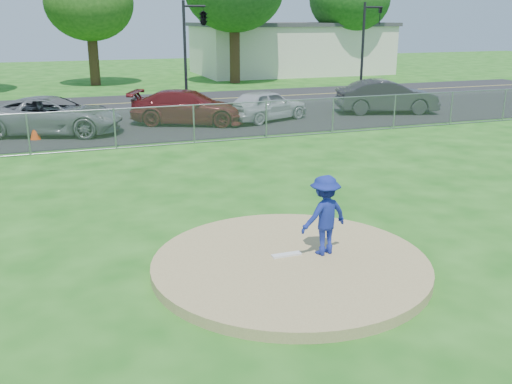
% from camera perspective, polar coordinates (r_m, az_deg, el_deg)
% --- Properties ---
extents(ground, '(120.00, 120.00, 0.00)m').
position_cam_1_polar(ground, '(20.38, -7.57, 3.53)').
color(ground, '#195813').
rests_on(ground, ground).
extents(pitchers_mound, '(5.40, 5.40, 0.20)m').
position_cam_1_polar(pitchers_mound, '(11.24, 3.45, -7.22)').
color(pitchers_mound, '#A18A58').
rests_on(pitchers_mound, ground).
extents(pitching_rubber, '(0.60, 0.15, 0.04)m').
position_cam_1_polar(pitching_rubber, '(11.36, 3.06, -6.28)').
color(pitching_rubber, white).
rests_on(pitching_rubber, pitchers_mound).
extents(chain_link_fence, '(40.00, 0.06, 1.50)m').
position_cam_1_polar(chain_link_fence, '(22.15, -8.76, 6.55)').
color(chain_link_fence, gray).
rests_on(chain_link_fence, ground).
extents(parking_lot, '(50.00, 8.00, 0.01)m').
position_cam_1_polar(parking_lot, '(26.65, -10.58, 6.59)').
color(parking_lot, black).
rests_on(parking_lot, ground).
extents(street, '(60.00, 7.00, 0.01)m').
position_cam_1_polar(street, '(33.98, -12.68, 8.68)').
color(street, black).
rests_on(street, ground).
extents(commercial_building, '(16.40, 9.40, 4.30)m').
position_cam_1_polar(commercial_building, '(51.54, 3.45, 14.19)').
color(commercial_building, beige).
rests_on(commercial_building, ground).
extents(traffic_signal_center, '(1.42, 2.48, 5.60)m').
position_cam_1_polar(traffic_signal_center, '(32.42, -5.48, 16.80)').
color(traffic_signal_center, black).
rests_on(traffic_signal_center, ground).
extents(traffic_signal_right, '(1.28, 0.20, 5.60)m').
position_cam_1_polar(traffic_signal_right, '(36.38, 10.99, 14.63)').
color(traffic_signal_right, black).
rests_on(traffic_signal_right, ground).
extents(pitcher, '(1.15, 0.82, 1.61)m').
position_cam_1_polar(pitcher, '(11.27, 6.87, -2.31)').
color(pitcher, navy).
rests_on(pitcher, pitchers_mound).
extents(traffic_cone, '(0.41, 0.41, 0.80)m').
position_cam_1_polar(traffic_cone, '(24.67, -21.26, 5.85)').
color(traffic_cone, '#E8420C').
rests_on(traffic_cone, parking_lot).
extents(parked_car_gray, '(6.18, 4.29, 1.57)m').
position_cam_1_polar(parked_car_gray, '(25.48, -19.61, 7.23)').
color(parked_car_gray, slate).
rests_on(parked_car_gray, parking_lot).
extents(parked_car_darkred, '(5.72, 4.15, 1.54)m').
position_cam_1_polar(parked_car_darkred, '(26.58, -6.74, 8.42)').
color(parked_car_darkred, '#5C1718').
rests_on(parked_car_darkred, parking_lot).
extents(parked_car_pearl, '(4.64, 3.26, 1.47)m').
position_cam_1_polar(parked_car_pearl, '(27.31, 1.03, 8.69)').
color(parked_car_pearl, '#BBBDC0').
rests_on(parked_car_pearl, parking_lot).
extents(parked_car_charcoal, '(5.36, 3.09, 1.67)m').
position_cam_1_polar(parked_car_charcoal, '(30.28, 12.95, 9.29)').
color(parked_car_charcoal, '#2A2A2C').
rests_on(parked_car_charcoal, parking_lot).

